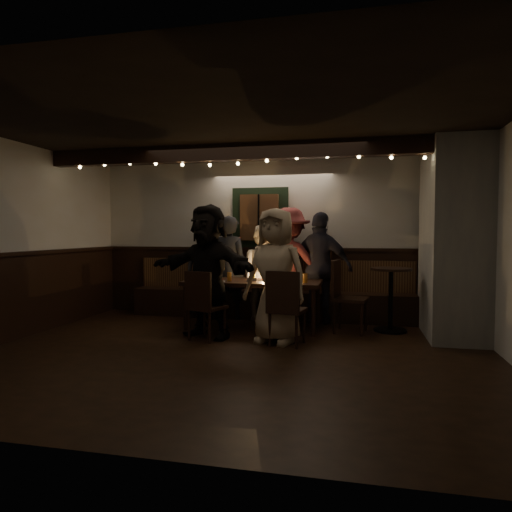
% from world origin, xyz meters
% --- Properties ---
extents(room, '(6.02, 5.01, 2.62)m').
position_xyz_m(room, '(1.07, 1.42, 1.07)').
color(room, black).
rests_on(room, ground).
extents(dining_table, '(1.97, 0.84, 0.85)m').
position_xyz_m(dining_table, '(-0.09, 1.40, 0.64)').
color(dining_table, black).
rests_on(dining_table, ground).
extents(chair_near_left, '(0.52, 0.52, 0.91)m').
position_xyz_m(chair_near_left, '(-0.55, 0.51, 0.51)').
color(chair_near_left, black).
rests_on(chair_near_left, ground).
extents(chair_near_right, '(0.49, 0.49, 0.94)m').
position_xyz_m(chair_near_right, '(0.53, 0.45, 0.53)').
color(chair_near_right, black).
rests_on(chair_near_right, ground).
extents(chair_end, '(0.53, 0.53, 1.01)m').
position_xyz_m(chair_end, '(1.21, 1.44, 0.57)').
color(chair_end, black).
rests_on(chair_end, ground).
extents(high_top, '(0.57, 0.57, 0.90)m').
position_xyz_m(high_top, '(1.87, 1.62, 0.57)').
color(high_top, black).
rests_on(high_top, ground).
extents(person_a, '(0.81, 0.55, 1.62)m').
position_xyz_m(person_a, '(-1.01, 2.10, 0.81)').
color(person_a, black).
rests_on(person_a, ground).
extents(person_b, '(0.68, 0.52, 1.67)m').
position_xyz_m(person_b, '(-0.63, 2.09, 0.84)').
color(person_b, black).
rests_on(person_b, ground).
extents(person_c, '(0.90, 0.81, 1.53)m').
position_xyz_m(person_c, '(-0.08, 2.05, 0.76)').
color(person_c, beige).
rests_on(person_c, ground).
extents(person_d, '(1.20, 0.74, 1.79)m').
position_xyz_m(person_d, '(0.34, 2.09, 0.90)').
color(person_d, maroon).
rests_on(person_d, ground).
extents(person_e, '(1.09, 0.73, 1.72)m').
position_xyz_m(person_e, '(0.85, 2.02, 0.86)').
color(person_e, '#201F2B').
rests_on(person_e, ground).
extents(person_f, '(1.73, 1.10, 1.79)m').
position_xyz_m(person_f, '(-0.56, 0.75, 0.89)').
color(person_f, black).
rests_on(person_f, ground).
extents(person_g, '(0.95, 0.74, 1.71)m').
position_xyz_m(person_g, '(0.38, 0.64, 0.86)').
color(person_g, tan).
rests_on(person_g, ground).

